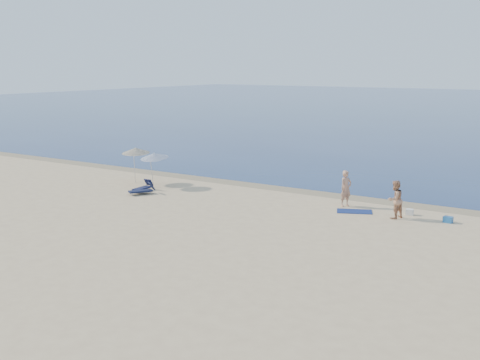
{
  "coord_description": "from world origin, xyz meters",
  "views": [
    {
      "loc": [
        14.57,
        -12.34,
        7.49
      ],
      "look_at": [
        -3.7,
        16.0,
        1.0
      ],
      "focal_mm": 45.0,
      "sensor_mm": 36.0,
      "label": 1
    }
  ],
  "objects_px": {
    "person_left": "(346,189)",
    "person_right": "(395,200)",
    "blue_cooler": "(448,220)",
    "umbrella_near": "(154,156)"
  },
  "relations": [
    {
      "from": "blue_cooler",
      "to": "umbrella_near",
      "type": "xyz_separation_m",
      "value": [
        -17.61,
        -1.0,
        1.8
      ]
    },
    {
      "from": "umbrella_near",
      "to": "person_left",
      "type": "bearing_deg",
      "value": 6.93
    },
    {
      "from": "person_left",
      "to": "person_right",
      "type": "relative_size",
      "value": 1.02
    },
    {
      "from": "person_right",
      "to": "blue_cooler",
      "type": "relative_size",
      "value": 4.5
    },
    {
      "from": "blue_cooler",
      "to": "umbrella_near",
      "type": "bearing_deg",
      "value": -170.27
    },
    {
      "from": "umbrella_near",
      "to": "person_right",
      "type": "bearing_deg",
      "value": 1.44
    },
    {
      "from": "person_left",
      "to": "person_right",
      "type": "xyz_separation_m",
      "value": [
        3.05,
        -1.08,
        -0.02
      ]
    },
    {
      "from": "person_left",
      "to": "umbrella_near",
      "type": "bearing_deg",
      "value": 121.84
    },
    {
      "from": "blue_cooler",
      "to": "person_right",
      "type": "bearing_deg",
      "value": -160.05
    },
    {
      "from": "person_right",
      "to": "blue_cooler",
      "type": "height_order",
      "value": "person_right"
    }
  ]
}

